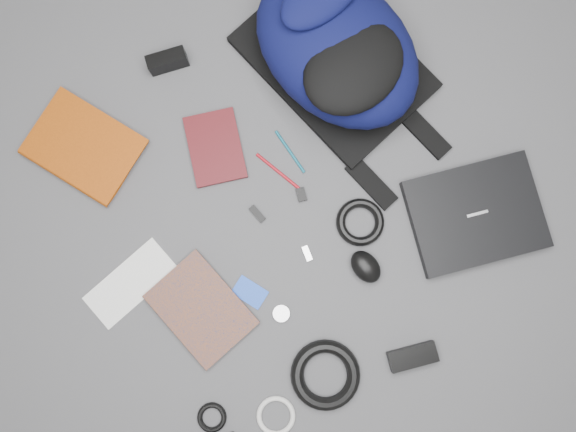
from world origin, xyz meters
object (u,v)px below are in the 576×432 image
mouse (366,267)px  compact_camera (168,61)px  textbook_red (62,180)px  power_brick (412,357)px  backpack (337,48)px  comic_book (174,333)px  laptop (475,214)px  dvd_case (215,148)px

mouse → compact_camera: bearing=94.8°
textbook_red → compact_camera: compact_camera is taller
compact_camera → power_brick: size_ratio=0.85×
backpack → comic_book: size_ratio=2.10×
laptop → power_brick: (-0.36, -0.22, -0.00)m
laptop → dvd_case: size_ratio=1.73×
mouse → dvd_case: bearing=102.4°
dvd_case → mouse: 0.53m
comic_book → mouse: 0.54m
dvd_case → compact_camera: size_ratio=1.85×
backpack → laptop: backpack is taller
laptop → comic_book: bearing=-173.2°
textbook_red → laptop: bearing=-63.4°
mouse → backpack: bearing=59.0°
comic_book → compact_camera: bearing=50.5°
backpack → laptop: (0.09, -0.57, -0.10)m
power_brick → comic_book: bearing=160.0°
compact_camera → comic_book: bearing=-104.9°
mouse → power_brick: size_ratio=0.75×
backpack → compact_camera: (-0.39, 0.25, -0.08)m
textbook_red → mouse: mouse is taller
comic_book → power_brick: 0.64m
comic_book → power_brick: power_brick is taller
laptop → mouse: mouse is taller
textbook_red → backpack: bearing=-34.5°
backpack → laptop: 0.58m
backpack → textbook_red: size_ratio=1.89×
backpack → power_brick: 0.84m
backpack → dvd_case: 0.42m
laptop → mouse: (-0.33, 0.05, 0.01)m
compact_camera → dvd_case: bearing=-78.1°
comic_book → backpack: bearing=18.1°
comic_book → mouse: bearing=-22.7°
laptop → mouse: 0.33m
mouse → comic_book: bearing=160.2°
dvd_case → mouse: (0.16, -0.50, 0.02)m
compact_camera → mouse: (0.14, -0.77, -0.01)m
laptop → power_brick: size_ratio=2.71×
backpack → compact_camera: size_ratio=5.07×
power_brick → mouse: bearing=102.7°
comic_book → power_brick: (0.50, -0.40, 0.01)m
comic_book → mouse: (0.53, -0.13, 0.02)m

